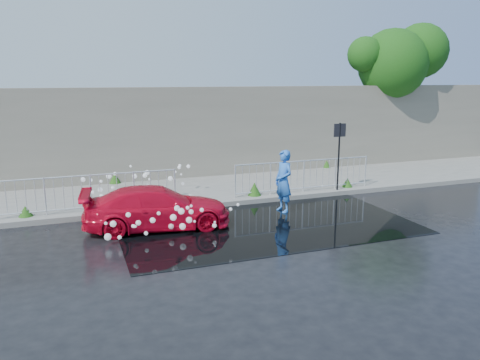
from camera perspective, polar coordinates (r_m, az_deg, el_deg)
name	(u,v)px	position (r m, az deg, el deg)	size (l,w,h in m)	color
ground	(260,235)	(12.24, 2.48, -6.74)	(90.00, 90.00, 0.00)	black
pavement	(207,190)	(16.75, -4.09, -1.21)	(30.00, 4.00, 0.15)	slate
curb	(224,204)	(14.90, -1.95, -2.89)	(30.00, 0.25, 0.16)	slate
retaining_wall	(190,132)	(18.53, -6.07, 5.80)	(30.00, 0.60, 3.50)	#6D695C
puddle	(263,222)	(13.29, 2.82, -5.14)	(8.00, 5.00, 0.01)	black
sign_post	(339,145)	(16.42, 11.99, 4.14)	(0.45, 0.06, 2.50)	black
tree	(399,60)	(23.07, 18.83, 13.70)	(5.02, 3.15, 6.45)	#332114
railing_left	(91,191)	(14.40, -17.73, -1.34)	(5.05, 0.05, 1.10)	silver
railing_right	(304,175)	(16.21, 7.77, 0.64)	(5.05, 0.05, 1.10)	silver
weeds	(209,186)	(16.25, -3.76, -0.70)	(12.17, 3.93, 0.44)	#1C4813
water_spray	(147,198)	(13.52, -11.33, -2.19)	(3.63, 5.78, 1.03)	white
red_car	(157,208)	(12.85, -10.06, -3.33)	(1.60, 3.92, 1.14)	red
person	(284,181)	(14.15, 5.33, -0.15)	(0.69, 0.45, 1.89)	blue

